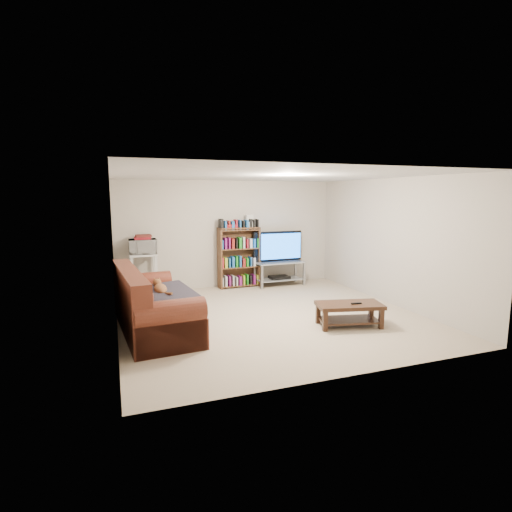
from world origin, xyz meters
name	(u,v)px	position (x,y,z in m)	size (l,w,h in m)	color
floor	(269,316)	(0.00, 0.00, 0.00)	(5.00, 5.00, 0.00)	#C9B395
ceiling	(270,175)	(0.00, 0.00, 2.40)	(5.00, 5.00, 0.00)	white
wall_back	(229,234)	(0.00, 2.50, 1.20)	(5.00, 5.00, 0.00)	beige
wall_front	(353,275)	(0.00, -2.50, 1.20)	(5.00, 5.00, 0.00)	beige
wall_left	(113,255)	(-2.50, 0.00, 1.20)	(5.00, 5.00, 0.00)	beige
wall_right	(391,242)	(2.50, 0.00, 1.20)	(5.00, 5.00, 0.00)	beige
sofa	(149,309)	(-2.02, -0.08, 0.34)	(1.18, 2.36, 0.97)	maroon
blanket	(163,296)	(-1.82, -0.22, 0.57)	(0.88, 1.14, 0.10)	#28242E
cat	(161,289)	(-1.83, -0.01, 0.63)	(0.25, 0.62, 0.19)	brown
coffee_table	(349,310)	(1.00, -0.94, 0.26)	(1.11, 0.73, 0.37)	#321D11
remote	(356,303)	(1.08, -1.01, 0.38)	(0.17, 0.05, 0.02)	black
tv_stand	(279,269)	(1.11, 2.14, 0.38)	(1.13, 0.53, 0.56)	#999EA3
television	(280,247)	(1.11, 2.14, 0.90)	(1.20, 0.16, 0.69)	black
dvd_player	(279,277)	(1.11, 2.14, 0.19)	(0.45, 0.31, 0.06)	black
bookshelf	(239,256)	(0.18, 2.30, 0.70)	(0.95, 0.32, 1.36)	#52331C
shelf_clutter	(243,223)	(0.28, 2.32, 1.47)	(0.69, 0.23, 0.28)	silver
microwave_stand	(144,269)	(-1.92, 2.20, 0.57)	(0.56, 0.41, 0.88)	silver
microwave	(143,247)	(-1.92, 2.20, 1.03)	(0.54, 0.37, 0.30)	silver
game_boxes	(142,238)	(-1.92, 2.20, 1.21)	(0.32, 0.28, 0.05)	maroon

